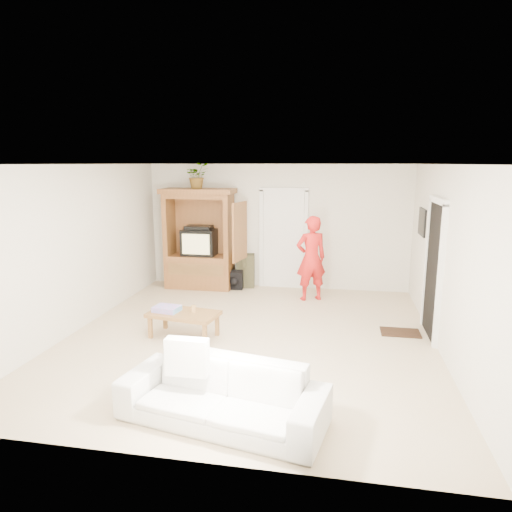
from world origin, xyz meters
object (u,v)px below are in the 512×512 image
at_px(coffee_table, 184,315).
at_px(armoire, 201,245).
at_px(man, 311,258).
at_px(sofa, 222,394).

bearing_deg(coffee_table, armoire, 110.85).
distance_m(man, coffee_table, 2.95).
height_order(armoire, man, armoire).
bearing_deg(man, armoire, -35.77).
xyz_separation_m(man, sofa, (-0.60, -4.48, -0.51)).
height_order(sofa, coffee_table, sofa).
bearing_deg(armoire, man, -12.15).
bearing_deg(armoire, sofa, -70.56).
bearing_deg(armoire, coffee_table, -78.19).
bearing_deg(coffee_table, sofa, -52.63).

